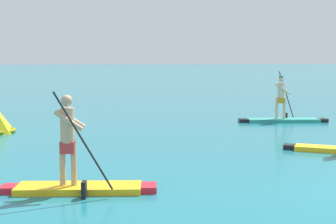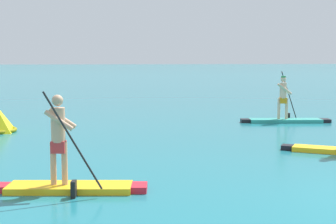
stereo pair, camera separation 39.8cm
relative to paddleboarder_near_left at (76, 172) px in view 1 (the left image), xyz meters
The scene contains 2 objects.
paddleboarder_near_left is the anchor object (origin of this frame).
paddleboarder_far_right 11.96m from the paddleboarder_near_left, 48.42° to the left, with size 3.49×1.08×1.98m.
Camera 1 is at (-6.46, -7.40, 2.46)m, focal length 52.96 mm.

